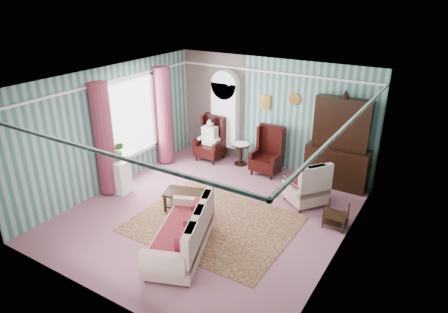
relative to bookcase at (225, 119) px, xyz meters
The scene contains 17 objects.
floor 3.34m from the bookcase, 64.58° to the right, with size 6.00×6.00×0.00m, color #8A5060.
room_shell 2.90m from the bookcase, 74.62° to the right, with size 5.53×6.02×2.91m.
bookcase is the anchor object (origin of this frame).
dresser_hutch 3.25m from the bookcase, ahead, with size 1.50×0.56×2.36m, color black.
wingback_left 0.68m from the bookcase, 122.66° to the right, with size 0.76×0.80×1.25m, color black.
wingback_right 1.63m from the bookcase, 14.57° to the right, with size 0.76×0.80×1.25m, color black.
seated_woman 0.70m from the bookcase, 122.66° to the right, with size 0.44×0.40×1.18m, color beige, non-canonical shape.
round_side_table 1.07m from the bookcase, 20.27° to the right, with size 0.50×0.50×0.60m, color black.
nest_table 4.37m from the bookcase, 26.92° to the right, with size 0.45×0.38×0.54m, color black.
plant_stand 3.39m from the bookcase, 108.49° to the right, with size 0.55×0.35×0.80m, color silver.
rug 3.72m from the bookcase, 62.28° to the right, with size 3.20×2.60×0.01m, color #541C20.
sofa 4.64m from the bookcase, 68.75° to the right, with size 1.94×1.12×0.95m, color beige.
floral_armchair 3.30m from the bookcase, 24.50° to the right, with size 0.87×0.86×0.90m, color beige.
coffee_table 3.23m from the bookcase, 75.38° to the right, with size 0.83×0.52×0.44m, color black.
potted_plant_a 3.39m from the bookcase, 108.87° to the right, with size 0.35×0.30×0.39m, color #174B17.
potted_plant_b 3.24m from the bookcase, 107.99° to the right, with size 0.26×0.21×0.46m, color #1C591E.
potted_plant_c 3.31m from the bookcase, 108.96° to the right, with size 0.21×0.21×0.37m, color #2A5B1C.
Camera 1 is at (4.17, -6.22, 4.54)m, focal length 32.00 mm.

